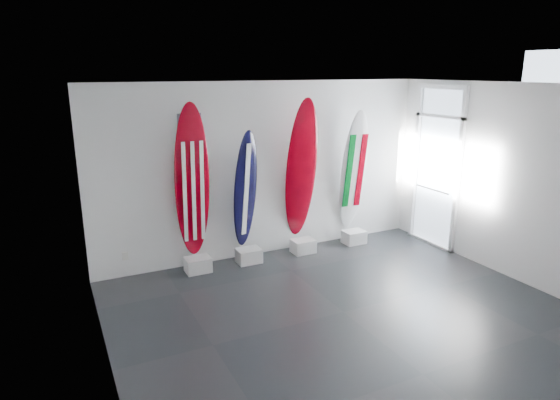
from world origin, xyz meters
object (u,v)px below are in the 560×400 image
surfboard_usa (192,182)px  surfboard_swiss (301,170)px  surfboard_italy (354,171)px  surfboard_navy (245,190)px

surfboard_usa → surfboard_swiss: surfboard_swiss is taller
surfboard_usa → surfboard_italy: size_ratio=1.09×
surfboard_italy → surfboard_swiss: bearing=-175.5°
surfboard_swiss → surfboard_italy: bearing=3.6°
surfboard_swiss → surfboard_navy: bearing=-176.4°
surfboard_usa → surfboard_swiss: (1.94, 0.00, 0.01)m
surfboard_usa → surfboard_italy: (3.04, 0.00, -0.11)m
surfboard_navy → surfboard_italy: (2.15, 0.00, 0.12)m
surfboard_usa → surfboard_navy: 0.92m
surfboard_usa → surfboard_italy: 3.04m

